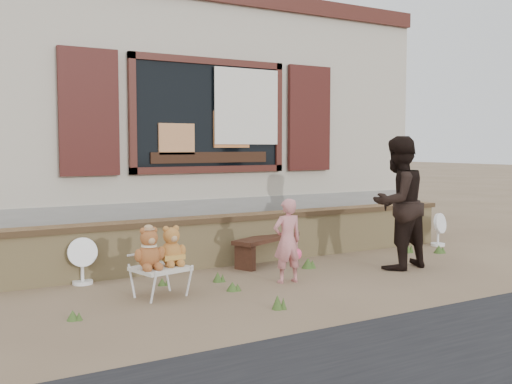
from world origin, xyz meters
TOP-DOWN VIEW (x-y plane):
  - ground at (0.00, 0.00)m, footprint 80.00×80.00m
  - shopfront at (0.00, 4.49)m, footprint 8.04×5.13m
  - brick_wall at (0.00, 1.00)m, footprint 7.10×0.36m
  - bench at (0.38, 0.80)m, footprint 1.47×0.90m
  - folding_chair at (-1.65, -0.21)m, footprint 0.61×0.57m
  - teddy_bear_left at (-1.79, -0.24)m, footprint 0.38×0.34m
  - teddy_bear_right at (-1.52, -0.18)m, footprint 0.37×0.34m
  - child at (-0.12, -0.33)m, footprint 0.38×0.27m
  - adult at (1.56, -0.38)m, footprint 0.91×0.75m
  - fan_left at (-2.22, 0.80)m, footprint 0.35×0.23m
  - fan_right at (3.39, 0.60)m, footprint 0.34×0.22m
  - grass_tufts at (0.42, -0.08)m, footprint 5.70×1.75m

SIDE VIEW (x-z plane):
  - ground at x=0.00m, z-range 0.00..0.00m
  - grass_tufts at x=0.42m, z-range -0.02..0.14m
  - fan_right at x=3.39m, z-range 0.00..0.53m
  - bench at x=0.38m, z-range 0.09..0.46m
  - fan_left at x=-2.22m, z-range 0.00..0.55m
  - folding_chair at x=-1.65m, z-range 0.13..0.46m
  - brick_wall at x=0.00m, z-range 0.01..0.67m
  - child at x=-0.12m, z-range 0.00..0.99m
  - teddy_bear_right at x=-1.52m, z-range 0.32..0.76m
  - teddy_bear_left at x=-1.79m, z-range 0.32..0.77m
  - adult at x=1.56m, z-range 0.00..1.73m
  - shopfront at x=0.00m, z-range 0.00..4.00m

